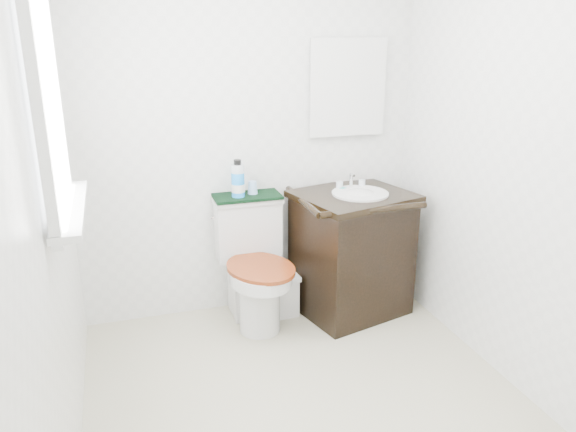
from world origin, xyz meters
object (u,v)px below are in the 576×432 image
cup (253,188)px  mouthwash_bottle (238,180)px  vanity (352,250)px  trash_bin (283,295)px  toilet (253,270)px

cup → mouthwash_bottle: bearing=-160.7°
cup → vanity: bearing=-18.5°
vanity → cup: 0.77m
mouthwash_bottle → cup: 0.13m
vanity → trash_bin: (-0.46, 0.06, -0.29)m
toilet → trash_bin: bearing=-1.5°
toilet → mouthwash_bottle: bearing=119.5°
toilet → mouthwash_bottle: (-0.06, 0.11, 0.57)m
trash_bin → cup: (-0.16, 0.15, 0.71)m
vanity → cup: bearing=161.5°
toilet → cup: cup is taller
mouthwash_bottle → vanity: bearing=-13.4°
vanity → toilet: bearing=174.4°
toilet → vanity: (0.65, -0.06, 0.08)m
vanity → cup: (-0.61, 0.21, 0.42)m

